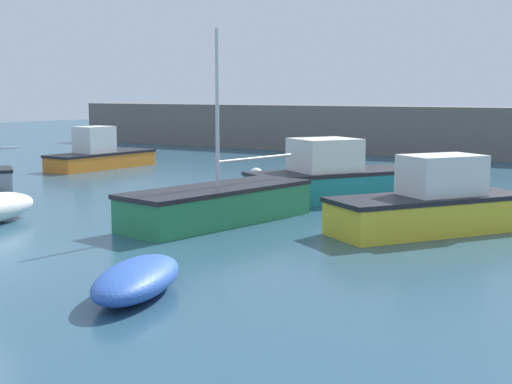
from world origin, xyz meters
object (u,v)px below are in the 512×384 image
sailboat_twin_hulled (218,204)px  mooring_buoy_red (486,200)px  motorboat_grey_hull (100,155)px  rowboat_white_midwater (137,279)px  cabin_cruiser_white (432,205)px  mooring_buoy_white (256,175)px  motorboat_with_cabin (333,178)px

sailboat_twin_hulled → mooring_buoy_red: size_ratio=13.32×
motorboat_grey_hull → rowboat_white_midwater: bearing=-131.2°
cabin_cruiser_white → mooring_buoy_white: 11.36m
rowboat_white_midwater → mooring_buoy_white: size_ratio=5.36×
cabin_cruiser_white → mooring_buoy_white: (-9.48, 6.24, -0.42)m
motorboat_grey_hull → mooring_buoy_red: size_ratio=12.34×
motorboat_with_cabin → sailboat_twin_hulled: bearing=-156.1°
sailboat_twin_hulled → mooring_buoy_white: size_ratio=10.64×
cabin_cruiser_white → motorboat_with_cabin: (-4.70, 3.64, 0.04)m
rowboat_white_midwater → mooring_buoy_white: bearing=4.3°
rowboat_white_midwater → sailboat_twin_hulled: 7.26m
motorboat_grey_hull → mooring_buoy_white: motorboat_grey_hull is taller
cabin_cruiser_white → sailboat_twin_hulled: 5.73m
mooring_buoy_white → mooring_buoy_red: 9.70m
mooring_buoy_white → mooring_buoy_red: mooring_buoy_white is taller
motorboat_with_cabin → mooring_buoy_red: size_ratio=13.47×
sailboat_twin_hulled → mooring_buoy_red: 8.69m
rowboat_white_midwater → mooring_buoy_white: rowboat_white_midwater is taller
mooring_buoy_red → cabin_cruiser_white: bearing=-91.3°
rowboat_white_midwater → cabin_cruiser_white: bearing=-36.8°
motorboat_with_cabin → mooring_buoy_red: motorboat_with_cabin is taller
rowboat_white_midwater → mooring_buoy_red: size_ratio=6.71×
rowboat_white_midwater → motorboat_grey_hull: size_ratio=0.54×
motorboat_grey_hull → sailboat_twin_hulled: (13.20, -8.53, -0.13)m
rowboat_white_midwater → motorboat_with_cabin: bearing=-10.5°
motorboat_grey_hull → sailboat_twin_hulled: bearing=-121.1°
rowboat_white_midwater → motorboat_grey_hull: bearing=25.6°
cabin_cruiser_white → motorboat_grey_hull: 19.70m
mooring_buoy_white → mooring_buoy_red: (9.59, -1.46, -0.06)m
motorboat_with_cabin → sailboat_twin_hulled: sailboat_twin_hulled is taller
cabin_cruiser_white → mooring_buoy_red: (0.11, 4.78, -0.48)m
mooring_buoy_white → mooring_buoy_red: size_ratio=1.25×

